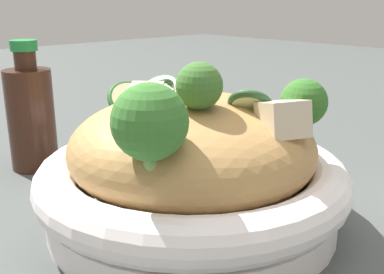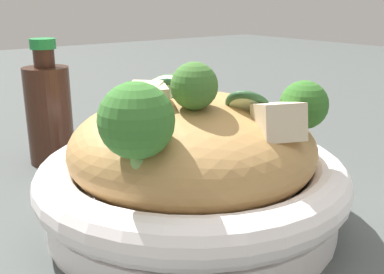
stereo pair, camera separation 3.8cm
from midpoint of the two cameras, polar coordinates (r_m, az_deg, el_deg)
The scene contains 8 objects.
ground_plane at distance 0.41m, azimuth 2.70°, elevation -10.32°, with size 3.00×3.00×0.00m, color #454947.
serving_bowl at distance 0.40m, azimuth 2.76°, elevation -6.35°, with size 0.27×0.27×0.06m.
noodle_heap at distance 0.39m, azimuth 2.84°, elevation -1.27°, with size 0.21×0.21×0.09m.
broccoli_florets at distance 0.32m, azimuth 3.54°, elevation 3.23°, with size 0.18×0.09×0.07m.
carrot_coins at distance 0.37m, azimuth -0.40°, elevation 4.41°, with size 0.12×0.11×0.03m.
zucchini_slices at distance 0.40m, azimuth -0.40°, elevation 4.88°, with size 0.08×0.18×0.05m.
chicken_chunks at distance 0.35m, azimuth 5.18°, elevation 3.42°, with size 0.10×0.13×0.04m.
soy_sauce_bottle at distance 0.55m, azimuth -15.52°, elevation 3.02°, with size 0.05×0.05×0.15m.
Camera 2 is at (0.22, 0.29, 0.19)m, focal length 42.80 mm.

